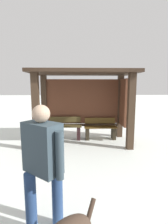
% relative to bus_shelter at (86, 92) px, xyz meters
% --- Properties ---
extents(ground_plane, '(60.00, 60.00, 0.00)m').
position_rel_bus_shelter_xyz_m(ground_plane, '(-0.09, -0.17, -1.64)').
color(ground_plane, white).
extents(bus_shelter, '(3.17, 1.74, 2.30)m').
position_rel_bus_shelter_xyz_m(bus_shelter, '(0.00, 0.00, 0.00)').
color(bus_shelter, '#3B2A1D').
rests_on(bus_shelter, ground).
extents(bench_left_inside, '(1.12, 0.34, 0.78)m').
position_rel_bus_shelter_xyz_m(bench_left_inside, '(-0.70, 0.17, -1.28)').
color(bench_left_inside, '#4B3E20').
rests_on(bench_left_inside, ground).
extents(bench_center_inside, '(1.12, 0.35, 0.73)m').
position_rel_bus_shelter_xyz_m(bench_center_inside, '(0.52, 0.18, -1.31)').
color(bench_center_inside, '#533C17').
rests_on(bench_center_inside, ground).
extents(person_walking, '(0.58, 0.49, 1.61)m').
position_rel_bus_shelter_xyz_m(person_walking, '(-0.71, -3.55, -0.69)').
color(person_walking, '#394A54').
rests_on(person_walking, ground).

